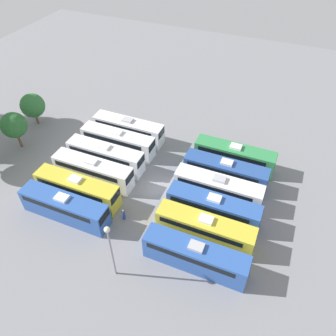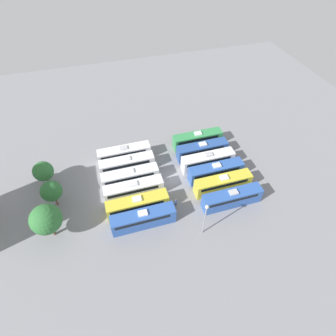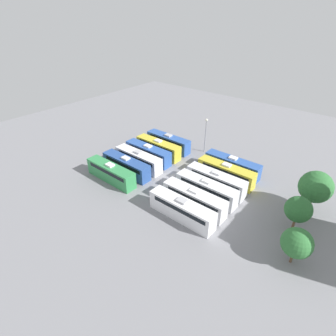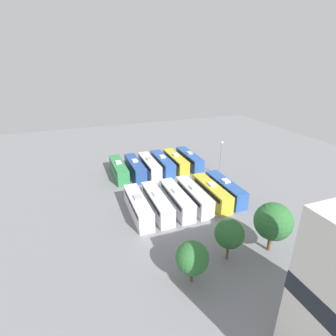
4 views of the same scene
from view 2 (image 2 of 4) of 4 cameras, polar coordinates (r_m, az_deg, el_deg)
ground_plane at (r=55.07m, az=1.22°, el=-2.53°), size 117.59×117.59×0.00m
bus_0 at (r=51.26m, az=13.71°, el=-6.31°), size 2.55×11.52×3.68m
bus_1 at (r=53.17m, az=11.81°, el=-3.24°), size 2.55×11.52×3.68m
bus_2 at (r=55.09m, az=10.31°, el=-0.65°), size 2.55×11.52×3.68m
bus_3 at (r=57.03m, az=8.63°, el=1.69°), size 2.55×11.52×3.68m
bus_4 at (r=59.26m, az=7.41°, el=3.96°), size 2.55×11.52×3.68m
bus_5 at (r=61.89m, az=6.40°, el=6.29°), size 2.55×11.52×3.68m
bus_6 at (r=47.44m, az=-5.43°, el=-10.88°), size 2.55×11.52×3.68m
bus_7 at (r=49.24m, az=-6.66°, el=-7.89°), size 2.55×11.52×3.68m
bus_8 at (r=51.49m, az=-7.46°, el=-4.62°), size 2.55×11.52×3.68m
bus_9 at (r=53.71m, az=-8.22°, el=-1.88°), size 2.55×11.52×3.68m
bus_10 at (r=56.23m, az=-8.91°, el=0.83°), size 2.55×11.52×3.68m
bus_11 at (r=58.69m, az=-9.50°, el=3.14°), size 2.55×11.52×3.68m
worker_person at (r=50.50m, az=1.70°, el=-7.47°), size 0.36×0.36×1.70m
light_pole at (r=43.66m, az=8.14°, el=-10.15°), size 0.60×0.60×8.14m
tree_0 at (r=48.04m, az=-25.02°, el=-10.10°), size 5.20×5.20×7.38m
tree_1 at (r=52.44m, az=-24.06°, el=-4.62°), size 3.90×3.90×6.05m
tree_2 at (r=57.44m, az=-25.53°, el=-0.65°), size 4.00×4.00×5.54m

